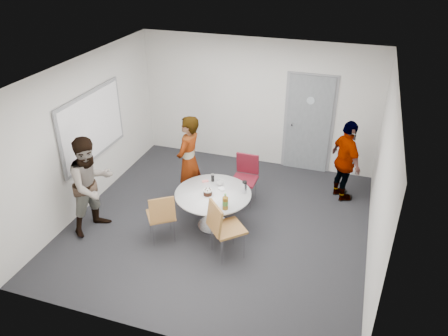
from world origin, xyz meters
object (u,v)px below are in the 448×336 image
(door, at_px, (309,124))
(chair_near_left, at_px, (162,214))
(chair_far, at_px, (246,173))
(person_right, at_px, (346,161))
(whiteboard, at_px, (92,126))
(table, at_px, (214,198))
(person_main, at_px, (189,161))
(chair_near_right, at_px, (222,225))
(person_left, at_px, (92,185))

(door, height_order, chair_near_left, door)
(chair_far, xyz_separation_m, person_right, (1.73, 0.63, 0.22))
(whiteboard, xyz_separation_m, table, (2.41, -0.30, -0.87))
(person_main, distance_m, person_right, 2.88)
(table, height_order, person_main, person_main)
(chair_near_left, distance_m, chair_far, 1.89)
(chair_near_left, xyz_separation_m, person_right, (2.67, 2.27, 0.24))
(chair_near_right, relative_size, chair_far, 1.06)
(person_main, bearing_deg, chair_far, 117.02)
(person_left, relative_size, person_right, 1.08)
(chair_far, height_order, person_right, person_right)
(person_left, xyz_separation_m, person_right, (3.90, 2.28, -0.06))
(chair_far, bearing_deg, person_right, -159.40)
(table, xyz_separation_m, person_left, (-1.90, -0.66, 0.28))
(table, relative_size, chair_near_left, 1.44)
(table, height_order, chair_near_left, table)
(table, xyz_separation_m, person_right, (2.00, 1.62, 0.21))
(chair_near_right, bearing_deg, whiteboard, -153.04)
(door, height_order, person_right, door)
(door, relative_size, chair_far, 2.28)
(whiteboard, distance_m, chair_near_left, 2.18)
(chair_far, bearing_deg, whiteboard, 14.85)
(chair_near_right, height_order, chair_far, chair_near_right)
(whiteboard, distance_m, chair_far, 2.90)
(table, bearing_deg, chair_near_left, -135.59)
(whiteboard, distance_m, person_main, 1.84)
(person_left, distance_m, person_right, 4.52)
(door, distance_m, person_right, 1.31)
(whiteboard, bearing_deg, person_main, 9.71)
(table, bearing_deg, door, 65.95)
(chair_near_left, distance_m, chair_near_right, 1.04)
(chair_near_right, distance_m, chair_far, 1.70)
(chair_near_right, bearing_deg, table, 164.75)
(whiteboard, xyz_separation_m, chair_near_right, (2.78, -1.01, -0.85))
(door, height_order, person_left, door)
(person_main, xyz_separation_m, person_left, (-1.21, -1.26, -0.01))
(chair_near_left, xyz_separation_m, person_main, (-0.02, 1.25, 0.32))
(chair_near_left, xyz_separation_m, person_left, (-1.23, -0.01, 0.31))
(whiteboard, bearing_deg, door, 32.66)
(chair_near_left, xyz_separation_m, chair_near_right, (1.04, -0.06, 0.06))
(door, bearing_deg, table, -114.05)
(chair_near_right, bearing_deg, person_right, 101.90)
(chair_near_left, height_order, chair_near_right, chair_near_right)
(whiteboard, height_order, person_main, whiteboard)
(chair_far, height_order, person_left, person_left)
(table, bearing_deg, person_left, -160.77)
(chair_far, distance_m, person_right, 1.85)
(door, distance_m, person_main, 2.72)
(chair_near_right, relative_size, person_right, 0.62)
(chair_near_left, bearing_deg, person_left, 144.86)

